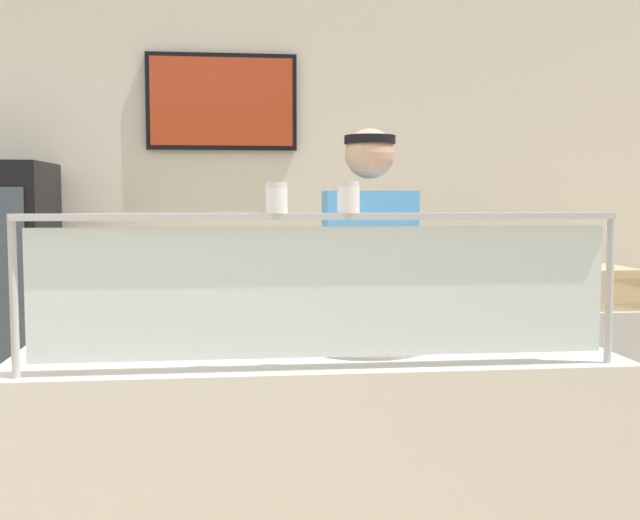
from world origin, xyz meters
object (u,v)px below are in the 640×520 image
(worker_figure, at_px, (370,308))
(pizza_server, at_px, (364,339))
(pepper_flake_shaker, at_px, (348,199))
(pizza_tray, at_px, (367,344))
(parmesan_shaker, at_px, (276,200))
(pizza_box_stack, at_px, (588,287))

(worker_figure, bearing_deg, pizza_server, -102.09)
(pepper_flake_shaker, height_order, worker_figure, worker_figure)
(pizza_tray, relative_size, pizza_server, 1.50)
(pizza_server, relative_size, worker_figure, 0.16)
(parmesan_shaker, xyz_separation_m, pepper_flake_shaker, (0.22, 0.00, 0.00))
(worker_figure, xyz_separation_m, pizza_box_stack, (1.44, 0.99, -0.04))
(parmesan_shaker, height_order, pizza_box_stack, parmesan_shaker)
(pizza_server, xyz_separation_m, worker_figure, (0.13, 0.63, 0.02))
(pizza_server, xyz_separation_m, pizza_box_stack, (1.58, 1.62, -0.03))
(parmesan_shaker, relative_size, pepper_flake_shaker, 0.96)
(pizza_server, height_order, pepper_flake_shaker, pepper_flake_shaker)
(pizza_box_stack, bearing_deg, worker_figure, -145.55)
(pizza_box_stack, bearing_deg, pizza_server, -134.25)
(pizza_tray, height_order, pizza_box_stack, pizza_box_stack)
(pizza_server, height_order, parmesan_shaker, parmesan_shaker)
(pepper_flake_shaker, xyz_separation_m, worker_figure, (0.24, 0.93, -0.46))
(pizza_server, height_order, pizza_box_stack, pizza_box_stack)
(pizza_tray, bearing_deg, pepper_flake_shaker, -109.99)
(pizza_server, relative_size, pepper_flake_shaker, 2.91)
(parmesan_shaker, height_order, worker_figure, worker_figure)
(pizza_tray, bearing_deg, parmesan_shaker, -136.24)
(pepper_flake_shaker, height_order, pizza_box_stack, pepper_flake_shaker)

